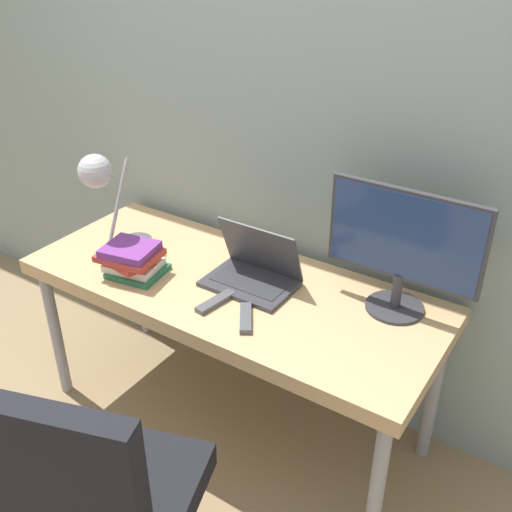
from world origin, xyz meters
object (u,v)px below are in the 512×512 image
object	(u,v)px
office_chair	(85,496)
book_stack	(132,260)
laptop	(253,272)
desk_lamp	(101,181)
monitor	(404,245)

from	to	relation	value
office_chair	book_stack	distance (m)	0.94
laptop	desk_lamp	size ratio (longest dim) A/B	0.75
desk_lamp	book_stack	bearing A→B (deg)	-16.11
laptop	office_chair	xyz separation A→B (m)	(0.08, -0.96, -0.21)
desk_lamp	book_stack	xyz separation A→B (m)	(0.17, -0.05, -0.27)
office_chair	book_stack	size ratio (longest dim) A/B	4.03
desk_lamp	office_chair	world-z (taller)	desk_lamp
laptop	desk_lamp	xyz separation A→B (m)	(-0.60, -0.16, 0.29)
laptop	monitor	xyz separation A→B (m)	(0.52, 0.14, 0.21)
laptop	monitor	distance (m)	0.58
desk_lamp	book_stack	world-z (taller)	desk_lamp
laptop	monitor	world-z (taller)	monitor
laptop	office_chair	world-z (taller)	office_chair
office_chair	book_stack	xyz separation A→B (m)	(-0.51, 0.75, 0.23)
monitor	book_stack	bearing A→B (deg)	-159.94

